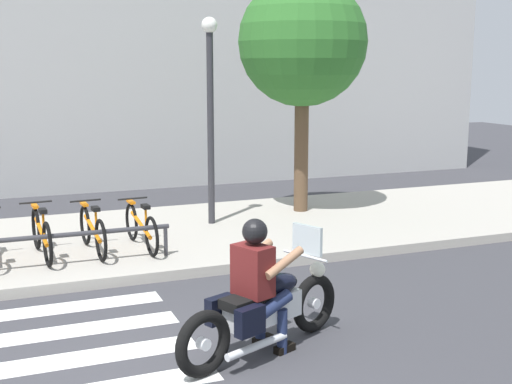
# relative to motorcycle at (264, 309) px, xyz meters

# --- Properties ---
(sidewalk) EXTENTS (24.00, 4.40, 0.15)m
(sidewalk) POSITION_rel_motorcycle_xyz_m (-1.39, 4.90, -0.39)
(sidewalk) COLOR #A8A399
(sidewalk) RESTS_ON ground
(crosswalk_stripe_3) EXTENTS (2.80, 0.40, 0.01)m
(crosswalk_stripe_3) POSITION_rel_motorcycle_xyz_m (-2.00, 0.53, -0.46)
(crosswalk_stripe_3) COLOR white
(crosswalk_stripe_3) RESTS_ON ground
(crosswalk_stripe_4) EXTENTS (2.80, 0.40, 0.01)m
(crosswalk_stripe_4) POSITION_rel_motorcycle_xyz_m (-2.00, 1.33, -0.46)
(crosswalk_stripe_4) COLOR white
(crosswalk_stripe_4) RESTS_ON ground
(crosswalk_stripe_5) EXTENTS (2.80, 0.40, 0.01)m
(crosswalk_stripe_5) POSITION_rel_motorcycle_xyz_m (-2.00, 2.13, -0.46)
(crosswalk_stripe_5) COLOR white
(crosswalk_stripe_5) RESTS_ON ground
(motorcycle) EXTENTS (2.16, 1.05, 1.25)m
(motorcycle) POSITION_rel_motorcycle_xyz_m (0.00, 0.00, 0.00)
(motorcycle) COLOR black
(motorcycle) RESTS_ON ground
(rider) EXTENTS (0.75, 0.69, 1.45)m
(rider) POSITION_rel_motorcycle_xyz_m (-0.07, -0.03, 0.37)
(rider) COLOR #591919
(rider) RESTS_ON ground
(bicycle_4) EXTENTS (0.48, 1.72, 0.79)m
(bicycle_4) POSITION_rel_motorcycle_xyz_m (-1.90, 4.05, 0.04)
(bicycle_4) COLOR black
(bicycle_4) RESTS_ON sidewalk
(bicycle_5) EXTENTS (0.48, 1.70, 0.76)m
(bicycle_5) POSITION_rel_motorcycle_xyz_m (-1.16, 4.05, 0.03)
(bicycle_5) COLOR black
(bicycle_5) RESTS_ON sidewalk
(bicycle_6) EXTENTS (0.48, 1.71, 0.74)m
(bicycle_6) POSITION_rel_motorcycle_xyz_m (-0.41, 4.05, 0.02)
(bicycle_6) COLOR black
(bicycle_6) RESTS_ON sidewalk
(street_lamp) EXTENTS (0.28, 0.28, 3.80)m
(street_lamp) POSITION_rel_motorcycle_xyz_m (1.15, 5.30, 1.87)
(street_lamp) COLOR #2D2D33
(street_lamp) RESTS_ON ground
(tree_near_rack) EXTENTS (2.46, 2.46, 4.65)m
(tree_near_rack) POSITION_rel_motorcycle_xyz_m (3.13, 5.70, 2.93)
(tree_near_rack) COLOR brown
(tree_near_rack) RESTS_ON ground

